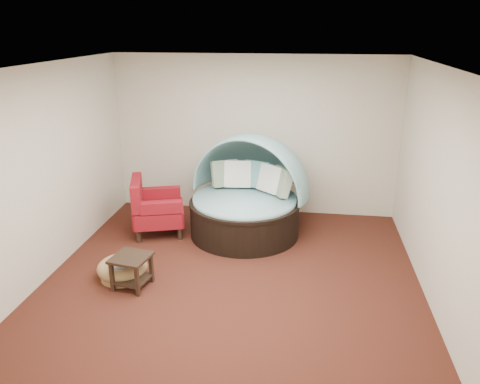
# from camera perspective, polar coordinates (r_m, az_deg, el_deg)

# --- Properties ---
(floor) EXTENTS (5.00, 5.00, 0.00)m
(floor) POSITION_cam_1_polar(r_m,az_deg,el_deg) (6.50, -0.87, -10.29)
(floor) COLOR #4E1E16
(floor) RESTS_ON ground
(wall_back) EXTENTS (5.00, 0.00, 5.00)m
(wall_back) POSITION_cam_1_polar(r_m,az_deg,el_deg) (8.32, 1.81, 6.85)
(wall_back) COLOR beige
(wall_back) RESTS_ON floor
(wall_front) EXTENTS (5.00, 0.00, 5.00)m
(wall_front) POSITION_cam_1_polar(r_m,az_deg,el_deg) (3.69, -7.22, -10.62)
(wall_front) COLOR beige
(wall_front) RESTS_ON floor
(wall_left) EXTENTS (0.00, 5.00, 5.00)m
(wall_left) POSITION_cam_1_polar(r_m,az_deg,el_deg) (6.78, -22.32, 2.34)
(wall_left) COLOR beige
(wall_left) RESTS_ON floor
(wall_right) EXTENTS (0.00, 5.00, 5.00)m
(wall_right) POSITION_cam_1_polar(r_m,az_deg,el_deg) (6.07, 23.04, 0.33)
(wall_right) COLOR beige
(wall_right) RESTS_ON floor
(ceiling) EXTENTS (5.00, 5.00, 0.00)m
(ceiling) POSITION_cam_1_polar(r_m,az_deg,el_deg) (5.65, -1.02, 15.12)
(ceiling) COLOR white
(ceiling) RESTS_ON wall_back
(canopy_daybed) EXTENTS (2.27, 2.23, 1.63)m
(canopy_daybed) POSITION_cam_1_polar(r_m,az_deg,el_deg) (7.55, 0.91, 0.40)
(canopy_daybed) COLOR black
(canopy_daybed) RESTS_ON floor
(pet_basket) EXTENTS (0.77, 0.77, 0.24)m
(pet_basket) POSITION_cam_1_polar(r_m,az_deg,el_deg) (6.63, -14.12, -9.10)
(pet_basket) COLOR olive
(pet_basket) RESTS_ON floor
(red_armchair) EXTENTS (1.02, 1.02, 0.95)m
(red_armchair) POSITION_cam_1_polar(r_m,az_deg,el_deg) (7.75, -10.39, -1.93)
(red_armchair) COLOR black
(red_armchair) RESTS_ON floor
(side_table) EXTENTS (0.53, 0.53, 0.44)m
(side_table) POSITION_cam_1_polar(r_m,az_deg,el_deg) (6.31, -13.08, -8.91)
(side_table) COLOR black
(side_table) RESTS_ON floor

